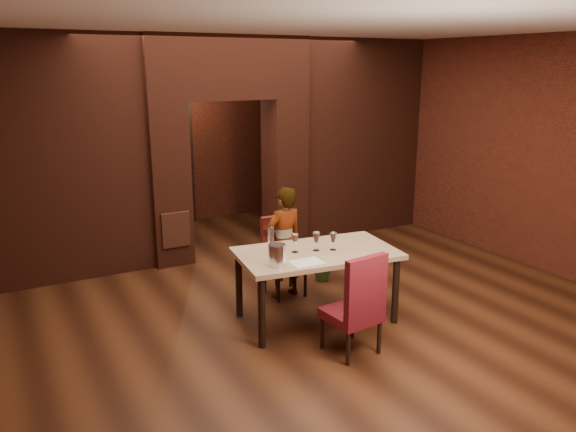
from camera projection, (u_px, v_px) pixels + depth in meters
name	position (u px, v px, depth m)	size (l,w,h in m)	color
floor	(294.00, 295.00, 7.01)	(8.00, 8.00, 0.00)	#412010
ceiling	(295.00, 26.00, 6.18)	(7.00, 8.00, 0.04)	silver
wall_back	(184.00, 134.00, 9.98)	(7.00, 0.04, 3.20)	maroon
wall_right	(502.00, 149.00, 8.22)	(0.04, 8.00, 3.20)	maroon
pillar_left	(167.00, 184.00, 7.96)	(0.55, 0.55, 2.30)	maroon
pillar_right	(285.00, 172.00, 8.84)	(0.55, 0.55, 2.30)	maroon
lintel	(226.00, 68.00, 7.99)	(2.45, 0.55, 0.90)	maroon
wing_wall_left	(58.00, 161.00, 7.19)	(2.27, 0.35, 3.20)	maroon
wing_wall_right	(359.00, 138.00, 9.39)	(2.27, 0.35, 3.20)	maroon
vent_panel	(176.00, 230.00, 7.87)	(0.40, 0.03, 0.50)	#A2492F
rear_door	(165.00, 167.00, 9.88)	(0.90, 0.08, 2.10)	black
rear_door_frame	(166.00, 167.00, 9.85)	(1.02, 0.04, 2.22)	black
dining_table	(316.00, 285.00, 6.26)	(1.73, 0.97, 0.81)	tan
chair_far	(285.00, 257.00, 6.93)	(0.45, 0.45, 0.98)	maroon
chair_near	(351.00, 302.00, 5.52)	(0.48, 0.48, 1.06)	maroon
person_seated	(284.00, 243.00, 6.83)	(0.51, 0.33, 1.39)	white
wine_glass_a	(295.00, 243.00, 6.09)	(0.08, 0.08, 0.20)	white
wine_glass_b	(316.00, 242.00, 6.14)	(0.09, 0.09, 0.21)	white
wine_glass_c	(333.00, 241.00, 6.17)	(0.08, 0.08, 0.20)	white
tasting_sheet	(307.00, 262.00, 5.80)	(0.33, 0.24, 0.00)	silver
wine_bucket	(277.00, 255.00, 5.69)	(0.18, 0.18, 0.22)	silver
water_bottle	(271.00, 239.00, 6.10)	(0.07, 0.07, 0.29)	white
potted_plant	(323.00, 265.00, 7.48)	(0.37, 0.32, 0.41)	#315C25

